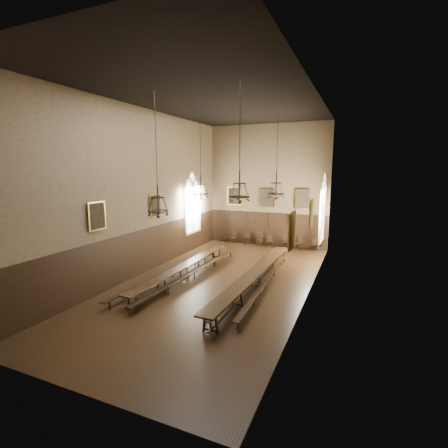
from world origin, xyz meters
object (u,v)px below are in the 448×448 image
Objects in this scene: bench_left_outer at (173,272)px; chair_7 at (313,247)px; bench_right_inner at (244,282)px; chair_3 at (259,242)px; chandelier_back_left at (201,189)px; chair_2 at (247,241)px; chair_0 at (223,239)px; chandelier_front_left at (158,204)px; chair_6 at (299,246)px; chair_4 at (269,243)px; chandelier_back_right at (276,189)px; bench_left_inner at (194,274)px; table_right at (255,280)px; chandelier_front_right at (239,189)px; bench_right_outer at (265,284)px; chair_1 at (233,240)px; chair_5 at (285,245)px; table_left at (184,272)px.

bench_left_outer is 10.68m from chair_7.
bench_right_inner is 9.45× the size of chair_3.
chandelier_back_left is (-3.61, 2.51, 4.35)m from bench_right_inner.
chair_0 is at bearing 166.92° from chair_2.
chair_7 is 0.18× the size of chandelier_front_left.
chair_6 reaches higher than chair_7.
chandelier_back_right is (1.85, -5.85, 4.45)m from chair_4.
chandelier_back_left is (-0.74, 2.33, 4.33)m from bench_left_inner.
chandelier_front_left reaches higher than bench_right_inner.
bench_left_inner is 8.54m from chair_3.
table_right is 2.46× the size of chandelier_front_right.
bench_right_outer is 9.88m from chair_1.
bench_left_outer is at bearing -177.70° from table_right.
bench_right_inner is at bearing -94.89° from chair_5.
table_right is 2.23× the size of chandelier_back_left.
bench_left_outer is 7.32m from chandelier_front_right.
chair_3 is at bearing 75.84° from bench_left_outer.
chair_7 is at bearing 82.89° from bench_right_outer.
bench_left_inner is at bearing -71.27° from chair_1.
chandelier_front_left is (-5.21, -11.25, 3.99)m from chair_7.
chair_6 reaches higher than table_left.
chandelier_back_right is (4.84, 2.83, 4.45)m from bench_left_outer.
table_right is 5.94m from chandelier_front_left.
bench_right_inner is 1.04m from bench_right_outer.
bench_left_inner is 10.79× the size of chair_7.
chandelier_back_right is at bearing -89.56° from chair_4.
table_right is 10.12m from chair_0.
chair_4 is 3.14m from chair_7.
chair_3 is 0.99× the size of chair_5.
chair_7 reaches higher than bench_right_outer.
chandelier_front_right is (-0.02, -5.60, 0.32)m from chandelier_back_right.
chandelier_front_right is (0.76, -2.80, 4.78)m from bench_right_inner.
chair_3 is 7.72m from chandelier_back_left.
chandelier_front_right is (4.82, -2.78, 4.76)m from bench_left_outer.
chair_5 reaches higher than chair_1.
chair_6 is (2.99, -0.04, 0.01)m from chair_3.
chandelier_back_left is at bearing -125.57° from chair_5.
chair_1 is at bearing 94.57° from chandelier_front_left.
chandelier_front_left is (0.92, -2.50, 3.99)m from bench_left_outer.
chandelier_back_right is at bearing 89.79° from chandelier_front_right.
table_left is 9.23m from chair_5.
bench_left_outer is (-4.56, -0.18, -0.14)m from table_right.
table_right is at bearing 94.94° from chandelier_front_right.
chandelier_back_left reaches higher than bench_right_outer.
chair_1 reaches higher than bench_left_outer.
table_right is at bearing -96.62° from chair_4.
chair_0 reaches higher than table_left.
chair_4 is (1.80, 8.47, -0.02)m from bench_left_inner.
chair_3 is at bearing 162.06° from chair_4.
chair_3 reaches higher than chair_4.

